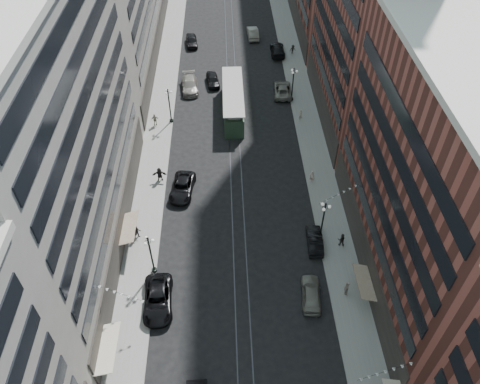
{
  "coord_description": "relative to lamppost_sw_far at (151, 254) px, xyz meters",
  "views": [
    {
      "loc": [
        -1.18,
        -2.02,
        41.11
      ],
      "look_at": [
        0.2,
        34.74,
        5.0
      ],
      "focal_mm": 35.0,
      "sensor_mm": 36.0,
      "label": 1
    }
  ],
  "objects": [
    {
      "name": "pedestrian_6",
      "position": [
        -2.23,
        26.18,
        -2.0
      ],
      "size": [
        1.15,
        0.59,
        1.89
      ],
      "primitive_type": "imported",
      "rotation": [
        0.0,
        0.0,
        3.22
      ],
      "color": "#A09984",
      "rests_on": "sidewalk_west"
    },
    {
      "name": "pedestrian_8",
      "position": [
        19.07,
        26.63,
        -2.04
      ],
      "size": [
        0.79,
        0.74,
        1.8
      ],
      "primitive_type": "imported",
      "rotation": [
        0.0,
        0.0,
        3.77
      ],
      "color": "#B8B099",
      "rests_on": "sidewalk_east"
    },
    {
      "name": "sidewalk_east",
      "position": [
        20.2,
        42.0,
        -3.02
      ],
      "size": [
        4.0,
        180.0,
        0.15
      ],
      "primitive_type": "cube",
      "color": "gray",
      "rests_on": "ground"
    },
    {
      "name": "rail_east",
      "position": [
        9.9,
        42.0,
        -3.09
      ],
      "size": [
        0.12,
        180.0,
        0.02
      ],
      "primitive_type": "cube",
      "color": "#2D2D33",
      "rests_on": "ground"
    },
    {
      "name": "lamppost_se_far",
      "position": [
        18.4,
        4.0,
        0.0
      ],
      "size": [
        1.03,
        1.14,
        5.52
      ],
      "color": "black",
      "rests_on": "sidewalk_east"
    },
    {
      "name": "pedestrian_extra_0",
      "position": [
        18.81,
        13.38,
        -2.11
      ],
      "size": [
        0.63,
        0.43,
        1.68
      ],
      "primitive_type": "imported",
      "rotation": [
        0.0,
        0.0,
        3.09
      ],
      "color": "#C2B1A0",
      "rests_on": "sidewalk_east"
    },
    {
      "name": "car_11",
      "position": [
        17.17,
        33.97,
        -2.3
      ],
      "size": [
        2.98,
        5.9,
        1.6
      ],
      "primitive_type": "imported",
      "rotation": [
        0.0,
        0.0,
        3.08
      ],
      "color": "slate",
      "rests_on": "ground"
    },
    {
      "name": "rail_west",
      "position": [
        8.5,
        42.0,
        -3.09
      ],
      "size": [
        0.12,
        180.0,
        0.02
      ],
      "primitive_type": "cube",
      "color": "#2D2D33",
      "rests_on": "ground"
    },
    {
      "name": "pedestrian_5",
      "position": [
        -0.57,
        14.3,
        -1.98
      ],
      "size": [
        1.81,
        0.56,
        1.94
      ],
      "primitive_type": "imported",
      "rotation": [
        0.0,
        0.0,
        0.03
      ],
      "color": "black",
      "rests_on": "sidewalk_west"
    },
    {
      "name": "ground",
      "position": [
        9.2,
        32.0,
        -3.1
      ],
      "size": [
        220.0,
        220.0,
        0.0
      ],
      "primitive_type": "plane",
      "color": "black",
      "rests_on": "ground"
    },
    {
      "name": "car_10",
      "position": [
        17.6,
        3.07,
        -2.35
      ],
      "size": [
        1.8,
        4.62,
        1.5
      ],
      "primitive_type": "imported",
      "rotation": [
        0.0,
        0.0,
        3.09
      ],
      "color": "black",
      "rests_on": "ground"
    },
    {
      "name": "sidewalk_west",
      "position": [
        -1.8,
        42.0,
        -3.02
      ],
      "size": [
        4.0,
        180.0,
        0.15
      ],
      "primitive_type": "cube",
      "color": "gray",
      "rests_on": "ground"
    },
    {
      "name": "lamppost_se_mid",
      "position": [
        18.4,
        32.0,
        0.0
      ],
      "size": [
        1.03,
        1.14,
        5.52
      ],
      "color": "black",
      "rests_on": "sidewalk_east"
    },
    {
      "name": "car_8",
      "position": [
        2.4,
        35.87,
        -2.21
      ],
      "size": [
        3.06,
        6.34,
        1.78
      ],
      "primitive_type": "imported",
      "rotation": [
        0.0,
        0.0,
        0.09
      ],
      "color": "gray",
      "rests_on": "ground"
    },
    {
      "name": "pedestrian_4",
      "position": [
        19.81,
        -3.58,
        -2.04
      ],
      "size": [
        0.69,
        1.14,
        1.82
      ],
      "primitive_type": "imported",
      "rotation": [
        0.0,
        0.0,
        1.37
      ],
      "color": "#A39787",
      "rests_on": "sidewalk_east"
    },
    {
      "name": "building_east_mid",
      "position": [
        26.2,
        -0.0,
        8.9
      ],
      "size": [
        8.0,
        30.0,
        24.0
      ],
      "primitive_type": "cube",
      "color": "brown",
      "rests_on": "ground"
    },
    {
      "name": "lamppost_sw_mid",
      "position": [
        0.0,
        27.0,
        0.0
      ],
      "size": [
        1.03,
        1.14,
        5.52
      ],
      "color": "black",
      "rests_on": "sidewalk_west"
    },
    {
      "name": "building_west_mid",
      "position": [
        -7.8,
        5.0,
        10.9
      ],
      "size": [
        8.0,
        36.0,
        28.0
      ],
      "primitive_type": "cube",
      "color": "gray",
      "rests_on": "ground"
    },
    {
      "name": "car_2",
      "position": [
        0.8,
        -4.03,
        -2.25
      ],
      "size": [
        3.13,
        6.23,
        1.69
      ],
      "primitive_type": "imported",
      "rotation": [
        0.0,
        0.0,
        0.05
      ],
      "color": "black",
      "rests_on": "ground"
    },
    {
      "name": "car_4",
      "position": [
        16.19,
        -3.87,
        -2.29
      ],
      "size": [
        2.35,
        4.9,
        1.62
      ],
      "primitive_type": "imported",
      "rotation": [
        0.0,
        0.0,
        3.05
      ],
      "color": "slate",
      "rests_on": "ground"
    },
    {
      "name": "pedestrian_2",
      "position": [
        -2.27,
        4.76,
        -2.07
      ],
      "size": [
        0.97,
        0.76,
        1.75
      ],
      "primitive_type": "imported",
      "rotation": [
        0.0,
        0.0,
        0.4
      ],
      "color": "black",
      "rests_on": "sidewalk_west"
    },
    {
      "name": "lamppost_sw_far",
      "position": [
        0.0,
        0.0,
        0.0
      ],
      "size": [
        1.03,
        1.14,
        5.52
      ],
      "color": "black",
      "rests_on": "sidewalk_west"
    },
    {
      "name": "car_12",
      "position": [
        17.6,
        47.05,
        -2.23
      ],
      "size": [
        2.46,
        5.96,
        1.72
      ],
      "primitive_type": "imported",
      "rotation": [
        0.0,
        0.0,
        3.13
      ],
      "color": "black",
      "rests_on": "ground"
    },
    {
      "name": "car_7",
      "position": [
        2.4,
        12.09,
        -2.29
      ],
      "size": [
        3.4,
        6.08,
        1.61
      ],
      "primitive_type": "imported",
      "rotation": [
        0.0,
        0.0,
        -0.13
      ],
      "color": "black",
      "rests_on": "ground"
    },
    {
      "name": "car_9",
      "position": [
        2.14,
        50.99,
        -2.25
      ],
      "size": [
        2.5,
        5.13,
        1.68
      ],
      "primitive_type": "imported",
      "rotation": [
        0.0,
        0.0,
        0.11
      ],
      "color": "black",
      "rests_on": "ground"
    },
    {
      "name": "pedestrian_9",
      "position": [
        20.29,
        46.72,
        -2.1
      ],
      "size": [
        1.15,
        0.65,
        1.68
      ],
      "primitive_type": "imported",
      "rotation": [
        0.0,
        0.0,
        0.2
      ],
      "color": "black",
      "rests_on": "sidewalk_east"
    },
    {
      "name": "car_14",
      "position": [
        13.58,
        53.58,
        -2.21
      ],
      "size": [
        2.16,
        5.49,
        1.78
      ],
      "primitive_type": "imported",
      "rotation": [
        0.0,
        0.0,
        3.19
      ],
      "color": "gray",
      "rests_on": "ground"
    },
    {
      "name": "pedestrian_7",
      "position": [
        20.53,
        2.83,
        -2.09
      ],
      "size": [
        0.91,
        0.62,
        1.72
      ],
      "primitive_type": "imported",
      "rotation": [
        0.0,
        0.0,
        2.93
      ],
      "color": "black",
      "rests_on": "sidewalk_east"
    },
    {
      "name": "streetcar",
      "position": [
        9.2,
        29.33,
        -1.36
      ],
      "size": [
        3.01,
        13.62,
        3.77
      ],
      "color": "#263C29",
      "rests_on": "ground"
    },
    {
      "name": "car_13",
      "position": [
        6.09,
        37.3,
        -2.3
      ],
      "size": [
        2.51,
        4.89,
        1.59
      ],
      "primitive_type": "imported",
      "rotation": [
        0.0,
        0.0,
        0.14
      ],
      "color": "black",
      "rests_on": "ground"
    }
  ]
}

